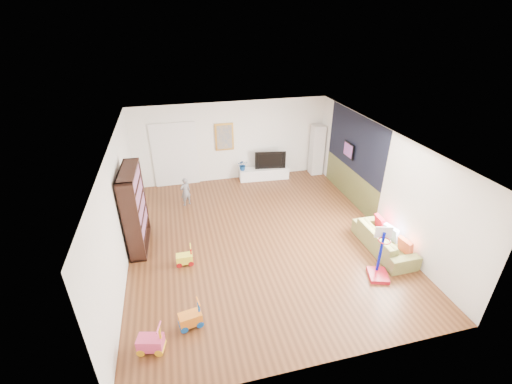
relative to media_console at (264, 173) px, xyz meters
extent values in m
cube|color=brown|center=(-1.05, -3.43, -0.20)|extent=(6.50, 7.50, 0.00)
cube|color=white|center=(-1.05, -3.43, 2.50)|extent=(6.50, 7.50, 0.00)
cube|color=white|center=(-1.05, 0.32, 1.15)|extent=(6.50, 0.00, 2.70)
cube|color=silver|center=(-1.05, -7.18, 1.15)|extent=(6.50, 0.00, 2.70)
cube|color=white|center=(-4.30, -3.43, 1.15)|extent=(0.00, 7.50, 2.70)
cube|color=silver|center=(2.20, -3.43, 1.15)|extent=(0.00, 7.50, 2.70)
cube|color=black|center=(2.18, -2.03, 1.65)|extent=(0.01, 3.20, 1.70)
cube|color=brown|center=(2.18, -2.03, 0.30)|extent=(0.01, 3.20, 1.00)
cube|color=white|center=(-2.95, 0.28, 0.85)|extent=(1.45, 0.06, 2.10)
cube|color=gold|center=(-1.30, 0.28, 1.35)|extent=(0.62, 0.06, 0.92)
cube|color=#7F3F8C|center=(2.12, -1.83, 1.35)|extent=(0.04, 0.56, 0.46)
cube|color=white|center=(0.00, 0.00, 0.00)|extent=(1.74, 0.54, 0.40)
cube|color=silver|center=(1.94, 0.01, 0.69)|extent=(0.43, 0.43, 1.78)
cube|color=black|center=(-4.03, -2.98, 0.84)|extent=(0.44, 1.44, 2.08)
imported|color=olive|center=(1.78, -4.65, 0.07)|extent=(0.74, 1.87, 0.55)
cube|color=#A91423|center=(1.12, -5.51, 0.40)|extent=(0.55, 0.61, 1.21)
cube|color=#FFF635|center=(-3.01, -4.02, 0.05)|extent=(0.38, 0.24, 0.50)
cube|color=orange|center=(-3.02, -5.84, 0.08)|extent=(0.45, 0.32, 0.55)
cube|color=#D2396A|center=(-3.72, -6.21, 0.09)|extent=(0.49, 0.37, 0.58)
imported|color=slate|center=(-2.77, -1.21, 0.25)|extent=(0.39, 0.34, 0.90)
imported|color=black|center=(0.22, 0.03, 0.51)|extent=(1.07, 0.30, 0.61)
imported|color=navy|center=(-0.74, 0.03, 0.39)|extent=(0.36, 0.32, 0.37)
cube|color=#C94B2B|center=(1.98, -5.16, 0.23)|extent=(0.16, 0.40, 0.38)
cube|color=white|center=(1.97, -4.61, 0.23)|extent=(0.20, 0.42, 0.40)
cube|color=red|center=(1.95, -4.14, 0.23)|extent=(0.13, 0.39, 0.38)
camera|label=1|loc=(-2.93, -10.51, 5.03)|focal=24.00mm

